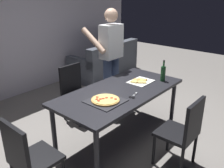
# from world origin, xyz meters

# --- Properties ---
(ground_plane) EXTENTS (12.00, 12.00, 0.00)m
(ground_plane) POSITION_xyz_m (0.00, 0.00, 0.00)
(ground_plane) COLOR gray
(back_wall) EXTENTS (6.40, 0.10, 2.80)m
(back_wall) POSITION_xyz_m (0.00, 2.60, 1.40)
(back_wall) COLOR #BCB7C6
(back_wall) RESTS_ON ground_plane
(dining_table) EXTENTS (1.88, 0.90, 0.75)m
(dining_table) POSITION_xyz_m (0.00, 0.00, 0.68)
(dining_table) COLOR #232328
(dining_table) RESTS_ON ground_plane
(chair_near_camera) EXTENTS (0.42, 0.42, 0.90)m
(chair_near_camera) POSITION_xyz_m (-0.00, -0.94, 0.51)
(chair_near_camera) COLOR black
(chair_near_camera) RESTS_ON ground_plane
(chair_far_side) EXTENTS (0.42, 0.42, 0.90)m
(chair_far_side) POSITION_xyz_m (0.00, 0.94, 0.51)
(chair_far_side) COLOR black
(chair_far_side) RESTS_ON ground_plane
(chair_left_end) EXTENTS (0.42, 0.42, 0.90)m
(chair_left_end) POSITION_xyz_m (-1.42, 0.00, 0.51)
(chair_left_end) COLOR black
(chair_left_end) RESTS_ON ground_plane
(couch) EXTENTS (1.73, 0.90, 0.85)m
(couch) POSITION_xyz_m (1.90, 1.99, 0.30)
(couch) COLOR #4C515B
(couch) RESTS_ON ground_plane
(person_serving_pizza) EXTENTS (0.55, 0.54, 1.75)m
(person_serving_pizza) POSITION_xyz_m (0.62, 0.72, 1.00)
(person_serving_pizza) COLOR #38476B
(person_serving_pizza) RESTS_ON ground_plane
(pepperoni_pizza_on_tray) EXTENTS (0.41, 0.41, 0.04)m
(pepperoni_pizza_on_tray) POSITION_xyz_m (-0.40, -0.08, 0.77)
(pepperoni_pizza_on_tray) COLOR #2D2D33
(pepperoni_pizza_on_tray) RESTS_ON dining_table
(pizza_slices_on_towel) EXTENTS (0.36, 0.28, 0.03)m
(pizza_slices_on_towel) POSITION_xyz_m (0.43, -0.03, 0.76)
(pizza_slices_on_towel) COLOR white
(pizza_slices_on_towel) RESTS_ON dining_table
(wine_bottle) EXTENTS (0.07, 0.07, 0.32)m
(wine_bottle) POSITION_xyz_m (0.69, -0.25, 0.87)
(wine_bottle) COLOR #194723
(wine_bottle) RESTS_ON dining_table
(kitchen_scissors) EXTENTS (0.20, 0.10, 0.01)m
(kitchen_scissors) POSITION_xyz_m (-0.06, -0.26, 0.76)
(kitchen_scissors) COLOR silver
(kitchen_scissors) RESTS_ON dining_table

